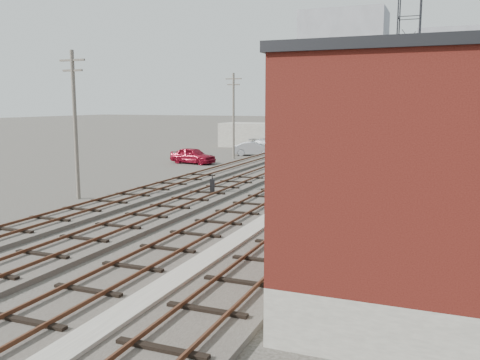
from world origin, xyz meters
The scene contains 23 objects.
ground centered at (0.00, 60.00, 0.00)m, with size 320.00×320.00×0.00m, color #282621.
track_right centered at (2.50, 39.00, 0.11)m, with size 3.20×90.00×0.39m.
track_mid_right centered at (-1.50, 39.00, 0.11)m, with size 3.20×90.00×0.39m.
track_mid_left centered at (-5.50, 39.00, 0.11)m, with size 3.20×90.00×0.39m.
track_left centered at (-9.50, 39.00, 0.11)m, with size 3.20×90.00×0.39m.
platform_curb centered at (0.50, 14.00, 0.13)m, with size 0.90×28.00×0.26m, color gray.
brick_building centered at (7.50, 12.00, 3.63)m, with size 6.54×12.20×7.22m.
lattice_tower centered at (5.50, 35.00, 7.50)m, with size 1.60×1.60×15.00m.
utility_pole_left_a centered at (-12.50, 20.00, 4.80)m, with size 1.80×0.24×9.00m.
utility_pole_left_b centered at (-12.50, 45.00, 4.80)m, with size 1.80×0.24×9.00m.
utility_pole_left_c centered at (-12.50, 70.00, 4.80)m, with size 1.80×0.24×9.00m.
utility_pole_right_a centered at (6.50, 28.00, 4.80)m, with size 1.80×0.24×9.00m.
utility_pole_right_b centered at (6.50, 58.00, 4.80)m, with size 1.80×0.24×9.00m.
apartment_left centered at (-18.00, 135.00, 15.00)m, with size 22.00×14.00×30.00m, color gray.
apartment_right centered at (8.00, 150.00, 13.00)m, with size 16.00×12.00×26.00m, color gray.
shed_left centered at (-16.00, 60.00, 1.60)m, with size 8.00×5.00×3.20m, color gray.
shed_right centered at (9.00, 70.00, 2.00)m, with size 6.00×6.00×4.00m, color gray.
signal_mast centered at (3.70, 10.14, 2.64)m, with size 0.40×0.42×4.41m.
switch_stand centered at (-5.33, 24.20, 0.59)m, with size 0.37×0.37×1.26m.
site_trailer centered at (-3.06, 54.12, 1.21)m, with size 6.19×4.10×2.40m.
car_red centered at (-14.43, 39.25, 0.79)m, with size 1.87×4.66×1.59m, color maroon.
car_silver centered at (-11.63, 48.87, 0.76)m, with size 1.61×4.63×1.52m, color #A6A8AD.
car_grey centered at (-12.62, 56.43, 0.68)m, with size 1.90×4.68×1.36m, color gray.
Camera 1 is at (8.28, -4.95, 5.86)m, focal length 38.00 mm.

